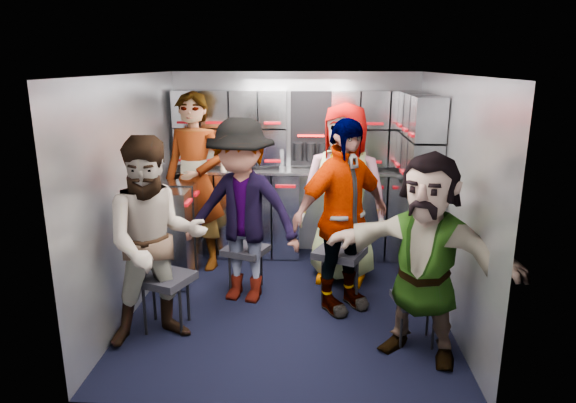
{
  "coord_description": "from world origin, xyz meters",
  "views": [
    {
      "loc": [
        0.22,
        -4.38,
        2.2
      ],
      "look_at": [
        -0.02,
        0.35,
        0.91
      ],
      "focal_mm": 32.0,
      "sensor_mm": 36.0,
      "label": 1
    }
  ],
  "objects_px": {
    "attendant_arc_e": "(425,258)",
    "attendant_arc_a": "(156,242)",
    "jump_seat_mid_left": "(246,252)",
    "attendant_arc_c": "(343,194)",
    "jump_seat_center": "(341,238)",
    "jump_seat_mid_right": "(340,255)",
    "attendant_standing": "(195,182)",
    "attendant_arc_d": "(342,217)",
    "jump_seat_near_left": "(165,281)",
    "jump_seat_near_right": "(416,302)",
    "attendant_arc_b": "(242,212)"
  },
  "relations": [
    {
      "from": "attendant_arc_e",
      "to": "attendant_arc_a",
      "type": "bearing_deg",
      "value": -154.39
    },
    {
      "from": "jump_seat_mid_left",
      "to": "attendant_arc_c",
      "type": "distance_m",
      "value": 1.14
    },
    {
      "from": "attendant_arc_c",
      "to": "jump_seat_center",
      "type": "bearing_deg",
      "value": 101.85
    },
    {
      "from": "jump_seat_mid_left",
      "to": "jump_seat_mid_right",
      "type": "distance_m",
      "value": 0.93
    },
    {
      "from": "jump_seat_mid_left",
      "to": "attendant_standing",
      "type": "xyz_separation_m",
      "value": [
        -0.61,
        0.61,
        0.56
      ]
    },
    {
      "from": "attendant_arc_d",
      "to": "jump_seat_center",
      "type": "bearing_deg",
      "value": 51.0
    },
    {
      "from": "jump_seat_mid_right",
      "to": "attendant_arc_d",
      "type": "relative_size",
      "value": 0.31
    },
    {
      "from": "jump_seat_center",
      "to": "jump_seat_near_left",
      "type": "bearing_deg",
      "value": -139.5
    },
    {
      "from": "attendant_arc_a",
      "to": "attendant_arc_c",
      "type": "xyz_separation_m",
      "value": [
        1.53,
        1.31,
        0.07
      ]
    },
    {
      "from": "jump_seat_mid_right",
      "to": "attendant_arc_c",
      "type": "height_order",
      "value": "attendant_arc_c"
    },
    {
      "from": "jump_seat_near_right",
      "to": "attendant_arc_d",
      "type": "bearing_deg",
      "value": 135.0
    },
    {
      "from": "attendant_arc_b",
      "to": "jump_seat_mid_right",
      "type": "bearing_deg",
      "value": 15.13
    },
    {
      "from": "jump_seat_near_right",
      "to": "attendant_arc_d",
      "type": "relative_size",
      "value": 0.23
    },
    {
      "from": "jump_seat_near_left",
      "to": "jump_seat_center",
      "type": "bearing_deg",
      "value": 40.5
    },
    {
      "from": "attendant_arc_a",
      "to": "attendant_arc_c",
      "type": "bearing_deg",
      "value": 17.05
    },
    {
      "from": "attendant_arc_e",
      "to": "jump_seat_mid_left",
      "type": "bearing_deg",
      "value": 173.0
    },
    {
      "from": "jump_seat_center",
      "to": "attendant_arc_a",
      "type": "relative_size",
      "value": 0.26
    },
    {
      "from": "jump_seat_mid_left",
      "to": "jump_seat_near_right",
      "type": "relative_size",
      "value": 1.22
    },
    {
      "from": "jump_seat_mid_left",
      "to": "attendant_arc_e",
      "type": "distance_m",
      "value": 1.89
    },
    {
      "from": "jump_seat_center",
      "to": "attendant_arc_a",
      "type": "distance_m",
      "value": 2.18
    },
    {
      "from": "attendant_arc_a",
      "to": "attendant_standing",
      "type": "bearing_deg",
      "value": 67.98
    },
    {
      "from": "attendant_arc_a",
      "to": "attendant_arc_e",
      "type": "relative_size",
      "value": 1.05
    },
    {
      "from": "jump_seat_near_right",
      "to": "attendant_arc_d",
      "type": "height_order",
      "value": "attendant_arc_d"
    },
    {
      "from": "jump_seat_near_left",
      "to": "attendant_arc_b",
      "type": "xyz_separation_m",
      "value": [
        0.57,
        0.6,
        0.44
      ]
    },
    {
      "from": "jump_seat_mid_right",
      "to": "attendant_arc_d",
      "type": "bearing_deg",
      "value": -90.0
    },
    {
      "from": "jump_seat_mid_left",
      "to": "attendant_arc_a",
      "type": "bearing_deg",
      "value": -120.8
    },
    {
      "from": "jump_seat_mid_left",
      "to": "attendant_arc_b",
      "type": "xyz_separation_m",
      "value": [
        -0.0,
        -0.18,
        0.46
      ]
    },
    {
      "from": "jump_seat_mid_left",
      "to": "attendant_arc_c",
      "type": "xyz_separation_m",
      "value": [
        0.96,
        0.35,
        0.51
      ]
    },
    {
      "from": "attendant_arc_b",
      "to": "attendant_arc_c",
      "type": "distance_m",
      "value": 1.09
    },
    {
      "from": "jump_seat_near_left",
      "to": "attendant_arc_e",
      "type": "relative_size",
      "value": 0.33
    },
    {
      "from": "jump_seat_near_left",
      "to": "jump_seat_mid_left",
      "type": "height_order",
      "value": "jump_seat_near_left"
    },
    {
      "from": "jump_seat_near_right",
      "to": "attendant_arc_e",
      "type": "distance_m",
      "value": 0.48
    },
    {
      "from": "jump_seat_mid_right",
      "to": "jump_seat_near_right",
      "type": "distance_m",
      "value": 0.96
    },
    {
      "from": "jump_seat_near_left",
      "to": "jump_seat_mid_right",
      "type": "distance_m",
      "value": 1.61
    },
    {
      "from": "jump_seat_near_right",
      "to": "attendant_arc_b",
      "type": "distance_m",
      "value": 1.73
    },
    {
      "from": "attendant_arc_c",
      "to": "attendant_arc_b",
      "type": "bearing_deg",
      "value": -139.36
    },
    {
      "from": "attendant_arc_a",
      "to": "attendant_arc_b",
      "type": "height_order",
      "value": "attendant_arc_b"
    },
    {
      "from": "jump_seat_near_left",
      "to": "jump_seat_center",
      "type": "height_order",
      "value": "jump_seat_near_left"
    },
    {
      "from": "attendant_arc_b",
      "to": "attendant_arc_e",
      "type": "distance_m",
      "value": 1.75
    },
    {
      "from": "jump_seat_center",
      "to": "attendant_arc_b",
      "type": "relative_size",
      "value": 0.25
    },
    {
      "from": "jump_seat_mid_left",
      "to": "attendant_arc_d",
      "type": "distance_m",
      "value": 1.08
    },
    {
      "from": "jump_seat_mid_left",
      "to": "attendant_arc_b",
      "type": "height_order",
      "value": "attendant_arc_b"
    },
    {
      "from": "jump_seat_near_left",
      "to": "attendant_arc_b",
      "type": "bearing_deg",
      "value": 46.35
    },
    {
      "from": "jump_seat_center",
      "to": "jump_seat_mid_left",
      "type": "bearing_deg",
      "value": -151.21
    },
    {
      "from": "jump_seat_near_right",
      "to": "attendant_arc_b",
      "type": "xyz_separation_m",
      "value": [
        -1.49,
        0.73,
        0.51
      ]
    },
    {
      "from": "jump_seat_center",
      "to": "attendant_standing",
      "type": "bearing_deg",
      "value": 176.98
    },
    {
      "from": "jump_seat_center",
      "to": "attendant_arc_d",
      "type": "height_order",
      "value": "attendant_arc_d"
    },
    {
      "from": "attendant_standing",
      "to": "attendant_arc_b",
      "type": "bearing_deg",
      "value": -38.45
    },
    {
      "from": "jump_seat_mid_left",
      "to": "jump_seat_center",
      "type": "bearing_deg",
      "value": 28.79
    },
    {
      "from": "attendant_arc_b",
      "to": "attendant_arc_d",
      "type": "relative_size",
      "value": 0.99
    }
  ]
}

